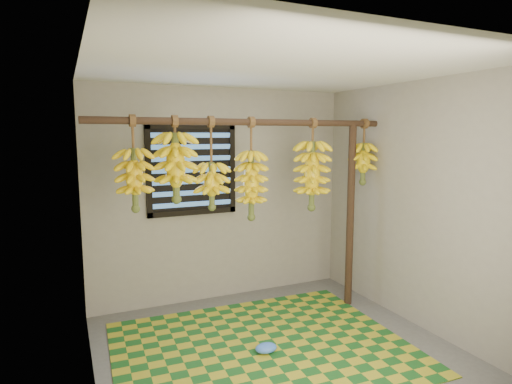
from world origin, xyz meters
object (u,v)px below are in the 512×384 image
banana_bunch_b (176,167)px  banana_bunch_d (251,185)px  woven_mat (262,348)px  banana_bunch_e (312,176)px  support_post (350,216)px  banana_bunch_f (363,163)px  plastic_bag (266,348)px  banana_bunch_c (212,186)px  banana_bunch_a (135,180)px

banana_bunch_b → banana_bunch_d: (0.73, 0.00, -0.19)m
banana_bunch_d → woven_mat: bearing=-103.2°
banana_bunch_d → banana_bunch_e: same height
support_post → banana_bunch_b: bearing=180.0°
woven_mat → banana_bunch_f: (1.46, 0.52, 1.57)m
plastic_bag → banana_bunch_b: 1.77m
banana_bunch_e → plastic_bag: bearing=-142.9°
banana_bunch_b → banana_bunch_d: bearing=0.0°
banana_bunch_b → banana_bunch_e: (1.42, 0.00, -0.13)m
banana_bunch_c → banana_bunch_d: same height
woven_mat → banana_bunch_b: 1.78m
woven_mat → support_post: bearing=21.8°
support_post → woven_mat: support_post is taller
banana_bunch_d → banana_bunch_e: bearing=0.0°
banana_bunch_e → banana_bunch_f: size_ratio=1.34×
banana_bunch_d → support_post: bearing=0.0°
banana_bunch_a → banana_bunch_b: size_ratio=1.08×
banana_bunch_f → woven_mat: bearing=-160.2°
woven_mat → banana_bunch_b: bearing=139.5°
banana_bunch_a → banana_bunch_c: same height
banana_bunch_e → banana_bunch_d: bearing=180.0°
banana_bunch_b → banana_bunch_c: size_ratio=0.89×
banana_bunch_a → banana_bunch_d: size_ratio=0.84×
woven_mat → banana_bunch_e: 1.75m
support_post → banana_bunch_c: banana_bunch_c is taller
support_post → plastic_bag: (-1.32, -0.62, -0.95)m
banana_bunch_b → banana_bunch_c: bearing=0.0°
banana_bunch_b → banana_bunch_d: 0.76m
banana_bunch_c → banana_bunch_b: bearing=180.0°
banana_bunch_a → banana_bunch_e: 1.78m
banana_bunch_b → woven_mat: bearing=-40.5°
banana_bunch_d → banana_bunch_e: (0.68, 0.00, 0.07)m
woven_mat → banana_bunch_b: size_ratio=3.32×
banana_bunch_a → banana_bunch_f: size_ratio=1.17×
banana_bunch_a → banana_bunch_c: bearing=0.0°
woven_mat → banana_bunch_e: banana_bunch_e is taller
plastic_bag → banana_bunch_a: size_ratio=0.24×
plastic_bag → banana_bunch_f: banana_bunch_f is taller
banana_bunch_c → banana_bunch_e: (1.09, 0.00, 0.05)m
banana_bunch_b → banana_bunch_f: 2.07m
banana_bunch_b → banana_bunch_c: 0.38m
banana_bunch_b → support_post: bearing=0.0°
woven_mat → banana_bunch_e: size_ratio=2.70×
banana_bunch_c → banana_bunch_f: same height
banana_bunch_d → banana_bunch_f: 1.34m
plastic_bag → banana_bunch_c: bearing=113.3°
banana_bunch_b → banana_bunch_f: (2.07, 0.00, -0.02)m
support_post → banana_bunch_d: (-1.18, 0.00, 0.40)m
banana_bunch_a → banana_bunch_c: 0.70m
support_post → banana_bunch_e: banana_bunch_e is taller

